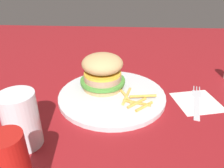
# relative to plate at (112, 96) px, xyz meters

# --- Properties ---
(ground_plane) EXTENTS (1.60, 1.60, 0.00)m
(ground_plane) POSITION_rel_plate_xyz_m (0.01, -0.01, -0.01)
(ground_plane) COLOR maroon
(plate) EXTENTS (0.29, 0.29, 0.01)m
(plate) POSITION_rel_plate_xyz_m (0.00, 0.00, 0.00)
(plate) COLOR silver
(plate) RESTS_ON ground_plane
(sandwich) EXTENTS (0.13, 0.13, 0.10)m
(sandwich) POSITION_rel_plate_xyz_m (-0.03, 0.04, 0.06)
(sandwich) COLOR tan
(sandwich) RESTS_ON plate
(fries_pile) EXTENTS (0.10, 0.11, 0.01)m
(fries_pile) POSITION_rel_plate_xyz_m (0.06, -0.03, 0.01)
(fries_pile) COLOR gold
(fries_pile) RESTS_ON plate
(napkin) EXTENTS (0.13, 0.13, 0.00)m
(napkin) POSITION_rel_plate_xyz_m (0.23, -0.01, -0.01)
(napkin) COLOR white
(napkin) RESTS_ON ground_plane
(fork) EXTENTS (0.06, 0.17, 0.00)m
(fork) POSITION_rel_plate_xyz_m (0.23, -0.01, -0.00)
(fork) COLOR silver
(fork) RESTS_ON napkin
(drink_glass) EXTENTS (0.07, 0.07, 0.12)m
(drink_glass) POSITION_rel_plate_xyz_m (-0.16, -0.19, 0.05)
(drink_glass) COLOR silver
(drink_glass) RESTS_ON ground_plane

